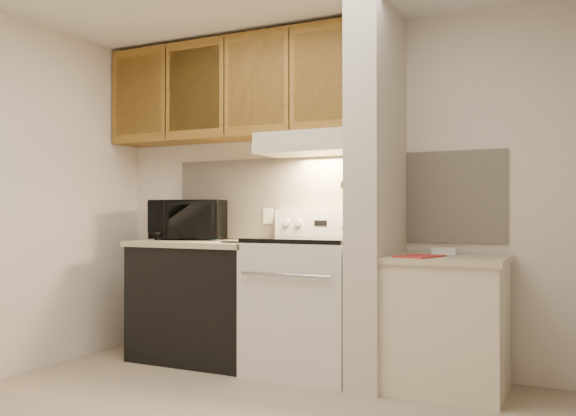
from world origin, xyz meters
The scene contains 46 objects.
wall_back centered at (0.00, 1.50, 1.25)m, with size 3.60×0.02×2.50m, color silver.
backsplash centered at (0.00, 1.49, 1.24)m, with size 2.60×0.02×0.63m, color beige.
range_body centered at (0.00, 1.16, 0.46)m, with size 0.76×0.65×0.92m, color silver.
oven_window centered at (0.00, 0.84, 0.50)m, with size 0.50×0.01×0.30m, color black.
oven_handle centered at (0.00, 0.80, 0.72)m, with size 0.02×0.02×0.65m, color silver.
cooktop centered at (0.00, 1.16, 0.94)m, with size 0.74×0.64×0.03m, color black.
range_backguard centered at (0.00, 1.44, 1.05)m, with size 0.76×0.08×0.20m, color silver.
range_display centered at (0.00, 1.40, 1.05)m, with size 0.10×0.01×0.04m, color black.
range_knob_left_outer centered at (-0.28, 1.40, 1.05)m, with size 0.05×0.05×0.02m, color silver.
range_knob_left_inner centered at (-0.18, 1.40, 1.05)m, with size 0.05×0.05×0.02m, color silver.
range_knob_right_inner centered at (0.18, 1.40, 1.05)m, with size 0.05×0.05×0.02m, color silver.
range_knob_right_outer centered at (0.28, 1.40, 1.05)m, with size 0.05×0.05×0.02m, color silver.
dishwasher_front centered at (-0.88, 1.17, 0.43)m, with size 1.00×0.63×0.87m, color black.
left_countertop centered at (-0.88, 1.17, 0.89)m, with size 1.04×0.67×0.04m, color #C1B592.
spoon_rest centered at (-0.48, 0.97, 0.92)m, with size 0.20×0.06×0.01m, color black.
teal_jar centered at (-0.83, 1.25, 0.96)m, with size 0.09×0.09×0.10m, color #26706F.
outlet centered at (-0.48, 1.48, 1.10)m, with size 0.08×0.01×0.12m, color beige.
microwave centered at (-1.10, 1.31, 1.07)m, with size 0.57×0.39×0.32m, color black.
partition_pillar centered at (0.51, 1.15, 1.25)m, with size 0.22×0.70×2.50m, color beige.
pillar_trim centered at (0.39, 1.15, 1.30)m, with size 0.01×0.70×0.04m, color olive.
knife_strip centered at (0.39, 1.10, 1.32)m, with size 0.02×0.42×0.04m, color black.
knife_blade_a centered at (0.38, 0.95, 1.22)m, with size 0.01×0.04×0.16m, color silver.
knife_handle_a centered at (0.38, 0.94, 1.37)m, with size 0.02×0.02×0.10m, color black.
knife_blade_b centered at (0.38, 1.02, 1.21)m, with size 0.01×0.04×0.18m, color silver.
knife_handle_b centered at (0.38, 1.01, 1.37)m, with size 0.02×0.02×0.10m, color black.
knife_blade_c centered at (0.38, 1.10, 1.20)m, with size 0.01×0.04×0.20m, color silver.
knife_handle_c centered at (0.38, 1.09, 1.37)m, with size 0.02×0.02×0.10m, color black.
knife_blade_d centered at (0.38, 1.18, 1.22)m, with size 0.01×0.04×0.16m, color silver.
knife_handle_d centered at (0.38, 1.18, 1.37)m, with size 0.02×0.02×0.10m, color black.
knife_blade_e centered at (0.38, 1.25, 1.21)m, with size 0.01×0.04×0.18m, color silver.
knife_handle_e centered at (0.38, 1.27, 1.37)m, with size 0.02×0.02×0.10m, color black.
oven_mitt centered at (0.38, 1.32, 1.15)m, with size 0.03×0.09×0.21m, color slate.
right_cab_base centered at (0.97, 1.15, 0.40)m, with size 0.70×0.60×0.81m, color beige.
right_countertop centered at (0.97, 1.15, 0.83)m, with size 0.74×0.64×0.04m, color #C1B592.
red_folder centered at (0.83, 1.00, 0.85)m, with size 0.21×0.29×0.01m, color #B22D28.
white_box centered at (0.92, 1.33, 0.87)m, with size 0.16×0.11×0.04m, color white.
range_hood centered at (0.00, 1.28, 1.62)m, with size 0.78×0.44×0.15m, color beige.
hood_lip centered at (0.00, 1.07, 1.58)m, with size 0.78×0.04×0.06m, color beige.
upper_cabinets centered at (-0.69, 1.32, 2.08)m, with size 2.18×0.33×0.77m, color olive.
cab_door_a centered at (-1.51, 1.17, 2.08)m, with size 0.46×0.01×0.63m, color olive.
cab_gap_a centered at (-1.23, 1.16, 2.08)m, with size 0.01×0.01×0.73m, color black.
cab_door_b centered at (-0.96, 1.17, 2.08)m, with size 0.46×0.01×0.63m, color olive.
cab_gap_b centered at (-0.69, 1.16, 2.08)m, with size 0.01×0.01×0.73m, color black.
cab_door_c centered at (-0.42, 1.17, 2.08)m, with size 0.46×0.01×0.63m, color olive.
cab_gap_c centered at (-0.14, 1.16, 2.08)m, with size 0.01×0.01×0.73m, color black.
cab_door_d centered at (0.13, 1.17, 2.08)m, with size 0.46×0.01×0.63m, color olive.
Camera 1 is at (1.75, -2.75, 1.12)m, focal length 38.00 mm.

